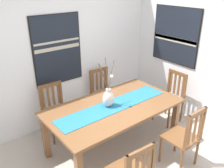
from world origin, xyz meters
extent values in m
cube|color=silver|center=(0.00, 1.86, 1.35)|extent=(6.40, 0.12, 2.70)
cube|color=silver|center=(1.86, 0.00, 1.35)|extent=(0.12, 6.40, 2.70)
cube|color=brown|center=(0.09, 0.60, 0.74)|extent=(1.96, 1.08, 0.03)
cube|color=brown|center=(0.99, 0.14, 0.36)|extent=(0.08, 0.08, 0.72)
cube|color=brown|center=(-0.81, 1.06, 0.36)|extent=(0.08, 0.08, 0.72)
cube|color=brown|center=(0.99, 1.06, 0.36)|extent=(0.08, 0.08, 0.72)
cube|color=#236B93|center=(0.09, 0.60, 0.76)|extent=(1.80, 0.36, 0.01)
ellipsoid|color=silver|center=(0.02, 0.64, 0.88)|extent=(0.18, 0.15, 0.24)
cylinder|color=silver|center=(0.02, 0.64, 1.01)|extent=(0.07, 0.07, 0.05)
cylinder|color=brown|center=(0.06, 0.72, 1.24)|extent=(0.08, 0.17, 0.41)
cylinder|color=brown|center=(-0.01, 0.72, 1.22)|extent=(0.06, 0.17, 0.36)
cylinder|color=brown|center=(0.07, 0.64, 1.24)|extent=(0.11, 0.01, 0.41)
cylinder|color=brown|center=(0.00, 0.72, 1.21)|extent=(0.04, 0.17, 0.34)
cylinder|color=brown|center=(-0.04, 0.65, 1.19)|extent=(0.12, 0.02, 0.31)
sphere|color=white|center=(0.05, 0.60, 1.23)|extent=(0.05, 0.05, 0.05)
cube|color=brown|center=(-0.24, -0.46, 0.68)|extent=(0.04, 0.04, 0.44)
cube|color=brown|center=(-0.42, -0.45, 0.87)|extent=(0.38, 0.06, 0.06)
cube|color=brown|center=(-0.37, -0.45, 0.66)|extent=(0.04, 0.02, 0.35)
cube|color=brown|center=(-0.28, -0.46, 0.66)|extent=(0.04, 0.02, 0.35)
cube|color=brown|center=(1.36, 0.58, 0.45)|extent=(0.43, 0.43, 0.03)
cylinder|color=brown|center=(1.18, 0.40, 0.22)|extent=(0.04, 0.04, 0.44)
cylinder|color=brown|center=(1.19, 0.76, 0.22)|extent=(0.04, 0.04, 0.44)
cylinder|color=brown|center=(1.54, 0.39, 0.22)|extent=(0.04, 0.04, 0.44)
cylinder|color=brown|center=(1.55, 0.75, 0.22)|extent=(0.04, 0.04, 0.44)
cube|color=brown|center=(1.55, 0.39, 0.70)|extent=(0.04, 0.04, 0.48)
cube|color=brown|center=(1.56, 0.75, 0.70)|extent=(0.04, 0.04, 0.48)
cube|color=brown|center=(1.55, 0.57, 0.91)|extent=(0.04, 0.38, 0.06)
cube|color=brown|center=(1.55, 0.44, 0.69)|extent=(0.02, 0.04, 0.39)
cube|color=brown|center=(1.55, 0.53, 0.69)|extent=(0.02, 0.04, 0.39)
cube|color=brown|center=(1.55, 0.62, 0.69)|extent=(0.02, 0.04, 0.39)
cube|color=brown|center=(1.56, 0.71, 0.69)|extent=(0.02, 0.04, 0.39)
cube|color=brown|center=(0.57, 1.46, 0.45)|extent=(0.44, 0.44, 0.03)
cylinder|color=brown|center=(0.75, 1.27, 0.22)|extent=(0.04, 0.04, 0.44)
cylinder|color=brown|center=(0.39, 1.29, 0.22)|extent=(0.04, 0.04, 0.44)
cylinder|color=brown|center=(0.76, 1.63, 0.22)|extent=(0.04, 0.04, 0.44)
cylinder|color=brown|center=(0.40, 1.65, 0.22)|extent=(0.04, 0.04, 0.44)
cube|color=brown|center=(0.76, 1.64, 0.69)|extent=(0.04, 0.04, 0.46)
cube|color=brown|center=(0.40, 1.66, 0.69)|extent=(0.04, 0.04, 0.46)
cube|color=brown|center=(0.58, 1.65, 0.89)|extent=(0.38, 0.05, 0.06)
cube|color=brown|center=(0.72, 1.65, 0.67)|extent=(0.04, 0.02, 0.37)
cube|color=brown|center=(0.63, 1.65, 0.67)|extent=(0.04, 0.02, 0.37)
cube|color=brown|center=(0.54, 1.65, 0.67)|extent=(0.04, 0.02, 0.37)
cube|color=brown|center=(0.45, 1.66, 0.67)|extent=(0.04, 0.02, 0.37)
cube|color=brown|center=(-0.42, 1.44, 0.45)|extent=(0.43, 0.43, 0.03)
cylinder|color=brown|center=(-0.25, 1.26, 0.22)|extent=(0.04, 0.04, 0.44)
cylinder|color=brown|center=(-0.61, 1.27, 0.22)|extent=(0.04, 0.04, 0.44)
cylinder|color=brown|center=(-0.24, 1.62, 0.22)|extent=(0.04, 0.04, 0.44)
cylinder|color=brown|center=(-0.60, 1.63, 0.22)|extent=(0.04, 0.04, 0.44)
cube|color=brown|center=(-0.24, 1.63, 0.68)|extent=(0.04, 0.04, 0.44)
cube|color=brown|center=(-0.60, 1.64, 0.68)|extent=(0.04, 0.04, 0.44)
cube|color=brown|center=(-0.42, 1.63, 0.87)|extent=(0.38, 0.04, 0.06)
cube|color=brown|center=(-0.28, 1.63, 0.67)|extent=(0.04, 0.02, 0.35)
cube|color=brown|center=(-0.37, 1.63, 0.67)|extent=(0.04, 0.02, 0.35)
cube|color=brown|center=(-0.46, 1.63, 0.67)|extent=(0.04, 0.02, 0.35)
cube|color=brown|center=(-0.56, 1.64, 0.67)|extent=(0.04, 0.02, 0.35)
cube|color=brown|center=(0.59, -0.24, 0.45)|extent=(0.42, 0.42, 0.03)
cylinder|color=brown|center=(0.41, -0.07, 0.22)|extent=(0.04, 0.04, 0.44)
cylinder|color=brown|center=(0.77, -0.06, 0.22)|extent=(0.04, 0.04, 0.44)
cylinder|color=brown|center=(0.41, -0.43, 0.22)|extent=(0.04, 0.04, 0.44)
cylinder|color=brown|center=(0.77, -0.42, 0.22)|extent=(0.04, 0.04, 0.44)
cube|color=brown|center=(0.41, -0.44, 0.71)|extent=(0.04, 0.04, 0.49)
cube|color=brown|center=(0.77, -0.43, 0.71)|extent=(0.04, 0.04, 0.49)
cube|color=brown|center=(0.59, -0.43, 0.92)|extent=(0.38, 0.03, 0.06)
cube|color=brown|center=(0.48, -0.43, 0.69)|extent=(0.04, 0.02, 0.40)
cube|color=brown|center=(0.59, -0.43, 0.69)|extent=(0.04, 0.02, 0.40)
cube|color=brown|center=(0.71, -0.43, 0.69)|extent=(0.04, 0.02, 0.40)
cube|color=black|center=(-0.15, 1.80, 1.37)|extent=(0.86, 0.04, 1.17)
cube|color=black|center=(-0.15, 1.78, 1.37)|extent=(0.83, 0.01, 1.14)
cube|color=#B2A893|center=(-0.15, 1.77, 1.41)|extent=(0.80, 0.00, 0.06)
cube|color=#B2A893|center=(-0.15, 1.77, 1.52)|extent=(0.80, 0.00, 0.03)
cube|color=black|center=(1.80, 0.90, 1.50)|extent=(0.04, 0.98, 1.03)
cube|color=black|center=(1.78, 0.90, 1.50)|extent=(0.01, 0.95, 1.00)
cube|color=#B2A893|center=(1.77, 0.90, 1.44)|extent=(0.00, 0.92, 0.06)
cube|color=#B2A893|center=(1.77, 0.90, 1.44)|extent=(0.00, 0.92, 0.06)
cube|color=#B2A893|center=(1.77, 0.90, 1.41)|extent=(0.00, 0.92, 0.05)
camera|label=1|loc=(-1.83, -1.74, 2.46)|focal=37.94mm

